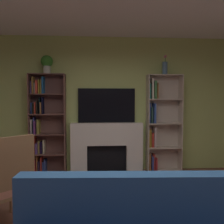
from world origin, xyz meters
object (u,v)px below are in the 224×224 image
Objects in this scene: bookshelf_right at (159,124)px; potted_plant at (47,63)px; tv at (107,105)px; fireplace at (107,146)px; bookshelf_left at (44,125)px; vase_with_flowers at (165,67)px.

potted_plant is at bearing -178.68° from bookshelf_right.
tv is 1.18m from bookshelf_right.
fireplace is 1.20m from bookshelf_right.
fireplace is at bearing -0.41° from bookshelf_left.
bookshelf_left reaches higher than fireplace.
vase_with_flowers is (2.40, 0.00, -0.06)m from potted_plant.
fireplace is 4.31× the size of potted_plant.
tv is 1.34m from bookshelf_left.
bookshelf_right reaches higher than fireplace.
bookshelf_right is 5.49× the size of potted_plant.
fireplace is at bearing -90.00° from tv.
potted_plant is at bearing -177.98° from fireplace.
bookshelf_left is at bearing 179.59° from fireplace.
bookshelf_right is 1.19m from vase_with_flowers.
vase_with_flowers is at bearing -30.45° from bookshelf_right.
potted_plant is (-1.20, -0.04, 1.70)m from fireplace.
fireplace is at bearing 178.01° from vase_with_flowers.
bookshelf_left reaches higher than tv.
potted_plant is (-1.20, -0.12, 0.85)m from tv.
bookshelf_left is at bearing 178.82° from vase_with_flowers.
vase_with_flowers is at bearing -5.69° from tv.
bookshelf_left is 5.01× the size of vase_with_flowers.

